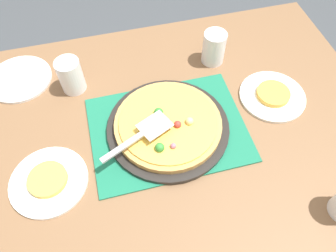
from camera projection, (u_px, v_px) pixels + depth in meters
ground_plane at (168, 211)px, 1.63m from camera, size 8.00×8.00×0.00m
dining_table at (168, 147)px, 1.10m from camera, size 1.40×1.00×0.75m
placemat at (168, 129)px, 1.01m from camera, size 0.48×0.36×0.01m
pizza_pan at (168, 127)px, 1.00m from camera, size 0.38×0.38×0.01m
pizza at (168, 124)px, 0.98m from camera, size 0.33×0.33×0.05m
plate_near_left at (49, 181)px, 0.90m from camera, size 0.22×0.22×0.01m
plate_far_right at (272, 96)px, 1.08m from camera, size 0.22×0.22×0.01m
plate_side at (20, 79)px, 1.12m from camera, size 0.22×0.22×0.01m
served_slice_left at (48, 179)px, 0.89m from camera, size 0.11×0.11×0.02m
served_slice_right at (273, 94)px, 1.07m from camera, size 0.11×0.11×0.02m
cup_near at (214, 48)px, 1.13m from camera, size 0.08×0.08×0.12m
cup_corner at (71, 76)px, 1.06m from camera, size 0.08×0.08×0.12m
pizza_server at (142, 134)px, 0.92m from camera, size 0.23×0.14×0.01m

